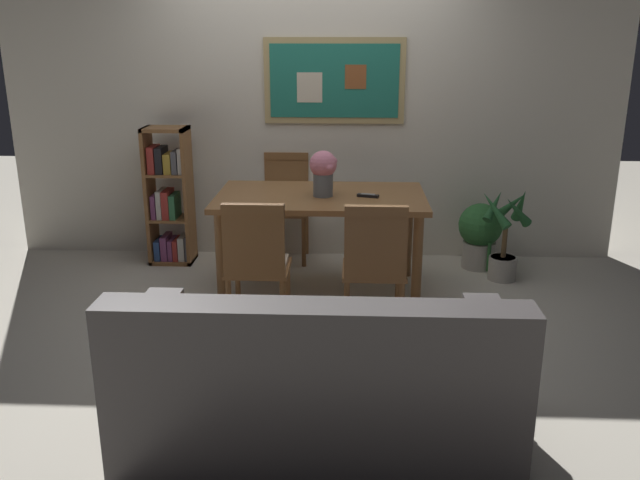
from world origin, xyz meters
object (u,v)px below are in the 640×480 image
at_px(dining_chair_near_right, 375,260).
at_px(dining_chair_near_left, 256,258).
at_px(dining_chair_far_left, 286,197).
at_px(bookshelf, 170,201).
at_px(leather_couch, 316,389).
at_px(dining_table, 321,207).
at_px(potted_palm, 505,238).
at_px(tv_remote, 368,196).
at_px(flower_vase, 323,170).
at_px(potted_ivy, 480,233).

bearing_deg(dining_chair_near_right, dining_chair_near_left, 179.40).
distance_m(dining_chair_near_left, dining_chair_far_left, 1.62).
relative_size(dining_chair_near_left, bookshelf, 0.79).
bearing_deg(bookshelf, dining_chair_near_left, -57.14).
distance_m(leather_couch, bookshelf, 3.00).
bearing_deg(leather_couch, dining_table, 91.98).
bearing_deg(dining_chair_near_right, dining_table, 114.69).
bearing_deg(dining_table, potted_palm, 12.60).
relative_size(potted_palm, tv_remote, 4.74).
distance_m(bookshelf, tv_remote, 1.80).
height_order(bookshelf, flower_vase, bookshelf).
bearing_deg(dining_chair_far_left, bookshelf, -170.08).
bearing_deg(potted_palm, dining_table, -167.40).
bearing_deg(potted_ivy, dining_table, -154.94).
height_order(flower_vase, tv_remote, flower_vase).
bearing_deg(dining_chair_near_right, bookshelf, 139.05).
xyz_separation_m(leather_couch, bookshelf, (-1.37, 2.65, 0.23)).
bearing_deg(flower_vase, potted_palm, 14.22).
bearing_deg(tv_remote, dining_chair_near_right, -87.75).
height_order(dining_table, leather_couch, leather_couch).
relative_size(dining_table, bookshelf, 1.32).
height_order(leather_couch, tv_remote, leather_couch).
bearing_deg(flower_vase, dining_table, 116.63).
distance_m(dining_table, bookshelf, 1.46).
bearing_deg(leather_couch, potted_palm, 59.61).
xyz_separation_m(dining_chair_near_left, potted_ivy, (1.67, 1.41, -0.24)).
bearing_deg(dining_chair_near_right, potted_palm, 46.75).
xyz_separation_m(dining_table, leather_couch, (0.07, -2.01, -0.35)).
bearing_deg(potted_ivy, flower_vase, -153.24).
xyz_separation_m(dining_chair_near_right, tv_remote, (-0.03, 0.75, 0.23)).
bearing_deg(potted_ivy, leather_couch, -115.14).
bearing_deg(dining_chair_far_left, leather_couch, -81.80).
xyz_separation_m(dining_chair_near_right, potted_palm, (1.06, 1.13, -0.19)).
xyz_separation_m(dining_chair_far_left, leather_couch, (0.41, -2.82, -0.23)).
height_order(dining_chair_near_left, flower_vase, flower_vase).
height_order(dining_chair_near_right, bookshelf, bookshelf).
bearing_deg(potted_palm, dining_chair_far_left, 164.54).
bearing_deg(potted_ivy, dining_chair_far_left, 172.85).
xyz_separation_m(dining_chair_near_right, leather_couch, (-0.30, -1.20, -0.23)).
height_order(dining_chair_far_left, tv_remote, dining_chair_far_left).
xyz_separation_m(dining_chair_near_right, flower_vase, (-0.35, 0.77, 0.41)).
xyz_separation_m(dining_chair_near_right, potted_ivy, (0.93, 1.42, -0.24)).
relative_size(dining_chair_near_left, potted_palm, 1.18).
distance_m(dining_table, leather_couch, 2.04).
height_order(dining_table, potted_ivy, dining_table).
bearing_deg(dining_chair_near_right, potted_ivy, 56.86).
height_order(dining_chair_near_right, dining_chair_near_left, same).
bearing_deg(dining_chair_near_left, potted_ivy, 40.21).
bearing_deg(dining_table, dining_chair_near_right, -65.31).
distance_m(flower_vase, tv_remote, 0.37).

